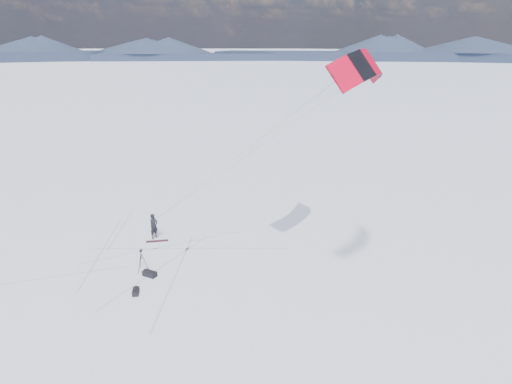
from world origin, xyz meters
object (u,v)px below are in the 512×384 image
Objects in this scene: snowboard at (157,241)px; tripod at (141,257)px; gear_bag_b at (136,291)px; snowkiter at (155,238)px; gear_bag_a at (150,274)px.

tripod is at bearing -100.08° from snowboard.
tripod is 1.89× the size of gear_bag_b.
snowkiter reaches higher than snowboard.
snowboard is (0.50, -0.26, 0.02)m from snowkiter.
snowkiter is 4.90m from gear_bag_a.
gear_bag_a is (0.81, -0.21, -0.68)m from tripod.
snowboard is 3.79m from tripod.
snowkiter is 1.21× the size of snowboard.
tripod reaches higher than gear_bag_b.
gear_bag_a is (3.41, -3.52, 0.15)m from snowkiter.
tripod reaches higher than snowkiter.
gear_bag_b is at bearing -143.15° from snowkiter.
gear_bag_a is at bearing -138.04° from snowkiter.
gear_bag_b is (1.55, -1.81, -0.71)m from tripod.
snowboard is at bearing 124.75° from gear_bag_a.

